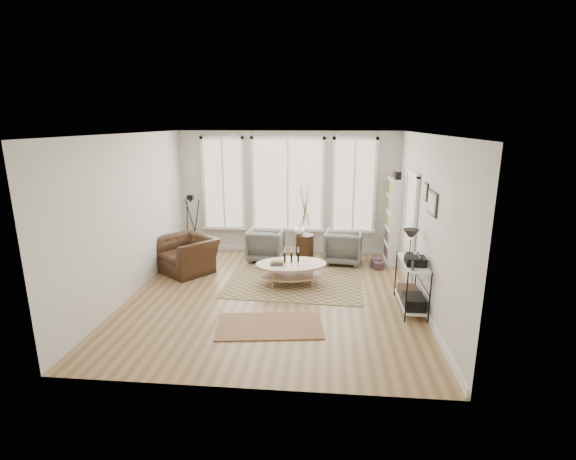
# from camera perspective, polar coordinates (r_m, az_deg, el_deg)

# --- Properties ---
(room) EXTENTS (5.50, 5.54, 2.90)m
(room) POSITION_cam_1_polar(r_m,az_deg,el_deg) (7.31, -1.82, 1.38)
(room) COLOR #99774C
(room) RESTS_ON ground
(bay_window) EXTENTS (4.14, 0.12, 2.24)m
(bay_window) POSITION_cam_1_polar(r_m,az_deg,el_deg) (9.90, -0.03, 5.94)
(bay_window) COLOR tan
(bay_window) RESTS_ON ground
(door) EXTENTS (0.09, 1.06, 2.22)m
(door) POSITION_cam_1_polar(r_m,az_deg,el_deg) (8.58, 16.31, 0.70)
(door) COLOR silver
(door) RESTS_ON ground
(bookcase) EXTENTS (0.31, 0.85, 2.06)m
(bookcase) POSITION_cam_1_polar(r_m,az_deg,el_deg) (9.63, 14.29, 1.28)
(bookcase) COLOR white
(bookcase) RESTS_ON ground
(low_shelf) EXTENTS (0.38, 1.08, 1.30)m
(low_shelf) POSITION_cam_1_polar(r_m,az_deg,el_deg) (7.37, 16.58, -6.58)
(low_shelf) COLOR white
(low_shelf) RESTS_ON ground
(wall_art) EXTENTS (0.04, 0.88, 0.44)m
(wall_art) POSITION_cam_1_polar(r_m,az_deg,el_deg) (7.08, 18.91, 3.88)
(wall_art) COLOR black
(wall_art) RESTS_ON ground
(rug_main) EXTENTS (2.75, 2.12, 0.01)m
(rug_main) POSITION_cam_1_polar(r_m,az_deg,el_deg) (8.36, 0.91, -7.10)
(rug_main) COLOR brown
(rug_main) RESTS_ON ground
(rug_runner) EXTENTS (1.73, 1.11, 0.01)m
(rug_runner) POSITION_cam_1_polar(r_m,az_deg,el_deg) (6.68, -2.52, -12.91)
(rug_runner) COLOR brown
(rug_runner) RESTS_ON ground
(coffee_table) EXTENTS (1.51, 1.11, 0.63)m
(coffee_table) POSITION_cam_1_polar(r_m,az_deg,el_deg) (8.14, 0.39, -5.21)
(coffee_table) COLOR tan
(coffee_table) RESTS_ON ground
(armchair_left) EXTENTS (0.83, 0.85, 0.74)m
(armchair_left) POSITION_cam_1_polar(r_m,az_deg,el_deg) (9.57, -3.06, -2.00)
(armchair_left) COLOR slate
(armchair_left) RESTS_ON ground
(armchair_right) EXTENTS (0.90, 0.92, 0.75)m
(armchair_right) POSITION_cam_1_polar(r_m,az_deg,el_deg) (9.45, 7.56, -2.28)
(armchair_right) COLOR slate
(armchair_right) RESTS_ON ground
(side_table) EXTENTS (0.40, 0.40, 1.69)m
(side_table) POSITION_cam_1_polar(r_m,az_deg,el_deg) (9.43, 2.34, 0.58)
(side_table) COLOR #372014
(side_table) RESTS_ON ground
(vase) EXTENTS (0.29, 0.29, 0.24)m
(vase) POSITION_cam_1_polar(r_m,az_deg,el_deg) (9.46, 1.60, 0.06)
(vase) COLOR silver
(vase) RESTS_ON side_table
(accent_chair) EXTENTS (1.50, 1.47, 0.73)m
(accent_chair) POSITION_cam_1_polar(r_m,az_deg,el_deg) (9.10, -13.68, -3.29)
(accent_chair) COLOR #372014
(accent_chair) RESTS_ON ground
(tripod_camera) EXTENTS (0.51, 0.51, 1.44)m
(tripod_camera) POSITION_cam_1_polar(r_m,az_deg,el_deg) (10.14, -12.98, 0.33)
(tripod_camera) COLOR black
(tripod_camera) RESTS_ON ground
(book_stack_near) EXTENTS (0.29, 0.34, 0.19)m
(book_stack_near) POSITION_cam_1_polar(r_m,az_deg,el_deg) (9.46, 11.98, -4.24)
(book_stack_near) COLOR brown
(book_stack_near) RESTS_ON ground
(book_stack_far) EXTENTS (0.27, 0.30, 0.16)m
(book_stack_far) POSITION_cam_1_polar(r_m,az_deg,el_deg) (9.28, 12.11, -4.72)
(book_stack_far) COLOR brown
(book_stack_far) RESTS_ON ground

